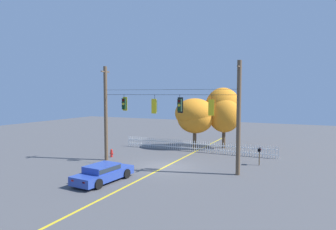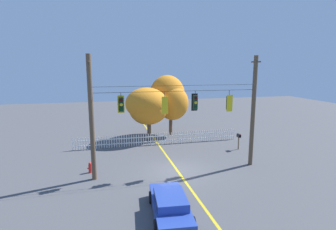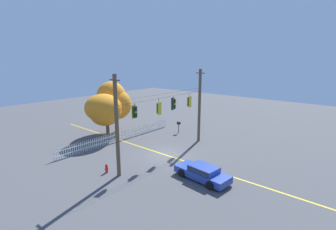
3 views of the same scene
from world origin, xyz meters
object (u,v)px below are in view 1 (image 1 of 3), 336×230
Objects in this scene: roadside_mailbox at (259,151)px; fire_hydrant at (112,153)px; traffic_signal_northbound_secondary at (180,105)px; traffic_signal_westbound_side at (212,107)px; traffic_signal_eastbound_side at (124,104)px; autumn_maple_mid at (223,110)px; traffic_signal_southbound_primary at (155,106)px; autumn_maple_near_fence at (195,115)px; parked_car at (103,173)px.

fire_hydrant is at bearing -169.15° from roadside_mailbox.
traffic_signal_westbound_side is (2.51, -0.02, -0.12)m from traffic_signal_northbound_secondary.
autumn_maple_mid reaches higher than traffic_signal_eastbound_side.
roadside_mailbox is (12.59, 2.41, 0.80)m from fire_hydrant.
traffic_signal_eastbound_side is at bearing 179.86° from traffic_signal_westbound_side.
traffic_signal_eastbound_side is at bearing 179.63° from traffic_signal_southbound_primary.
autumn_maple_mid reaches higher than traffic_signal_northbound_secondary.
roadside_mailbox is (4.70, -6.55, -2.80)m from autumn_maple_mid.
traffic_signal_southbound_primary is 4.65m from traffic_signal_westbound_side.
autumn_maple_near_fence is 1.15× the size of parked_car.
roadside_mailbox is (8.52, 9.04, 0.56)m from parked_car.
traffic_signal_southbound_primary reaches higher than autumn_maple_near_fence.
traffic_signal_northbound_secondary is at bearing -9.37° from fire_hydrant.
traffic_signal_westbound_side is at bearing -7.08° from fire_hydrant.
traffic_signal_eastbound_side is 4.99m from traffic_signal_northbound_secondary.
autumn_maple_near_fence is 3.68× the size of roadside_mailbox.
traffic_signal_westbound_side reaches higher than roadside_mailbox.
traffic_signal_southbound_primary and traffic_signal_northbound_secondary have the same top height.
traffic_signal_southbound_primary is 0.28× the size of autumn_maple_near_fence.
traffic_signal_eastbound_side and traffic_signal_northbound_secondary have the same top height.
traffic_signal_southbound_primary is at bearing -13.44° from fire_hydrant.
traffic_signal_westbound_side reaches higher than fire_hydrant.
roadside_mailbox reaches higher than parked_car.
traffic_signal_westbound_side is (7.51, -0.02, -0.15)m from traffic_signal_eastbound_side.
traffic_signal_northbound_secondary is at bearing -77.49° from autumn_maple_near_fence.
traffic_signal_northbound_secondary is at bearing 179.57° from traffic_signal_westbound_side.
traffic_signal_northbound_secondary is 0.93× the size of traffic_signal_westbound_side.
autumn_maple_mid is at bearing 86.02° from traffic_signal_northbound_secondary.
autumn_maple_near_fence is at bearing 85.07° from parked_car.
traffic_signal_eastbound_side is at bearing -28.48° from fire_hydrant.
autumn_maple_near_fence is (0.23, 8.61, -1.30)m from traffic_signal_southbound_primary.
traffic_signal_northbound_secondary is (2.14, 0.02, 0.11)m from traffic_signal_southbound_primary.
autumn_maple_mid is at bearing 74.36° from traffic_signal_southbound_primary.
traffic_signal_eastbound_side is 0.25× the size of autumn_maple_near_fence.
traffic_signal_westbound_side is 9.76m from autumn_maple_near_fence.
fire_hydrant is at bearing 172.92° from traffic_signal_westbound_side.
fire_hydrant is at bearing 121.53° from parked_car.
traffic_signal_southbound_primary is at bearing -154.40° from roadside_mailbox.
parked_car is (-3.12, -5.44, -4.26)m from traffic_signal_northbound_secondary.
roadside_mailbox is (5.41, 3.60, -3.70)m from traffic_signal_northbound_secondary.
parked_car is 3.19× the size of roadside_mailbox.
traffic_signal_westbound_side is 5.85m from roadside_mailbox.
roadside_mailbox is at bearing 19.08° from traffic_signal_eastbound_side.
parked_car is (-5.63, -5.42, -4.14)m from traffic_signal_westbound_side.
traffic_signal_westbound_side is 0.33× the size of parked_car.
traffic_signal_eastbound_side is 1.79× the size of fire_hydrant.
traffic_signal_westbound_side is at bearing -62.83° from autumn_maple_near_fence.
traffic_signal_westbound_side is at bearing 43.92° from parked_car.
traffic_signal_northbound_secondary is 1.86× the size of fire_hydrant.
parked_car is (-1.21, -14.03, -2.85)m from autumn_maple_near_fence.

